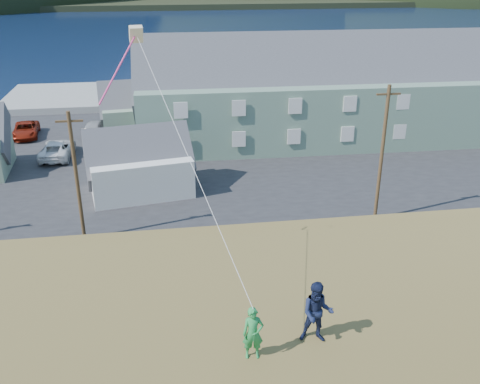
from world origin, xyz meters
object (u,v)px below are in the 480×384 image
object	(u,v)px
wharf	(111,96)
lodge	(322,92)
shed_white	(139,163)
kite_flyer_navy	(317,313)
shed_palegreen_far	(149,109)
kite_flyer_green	(253,333)

from	to	relation	value
wharf	lodge	xyz separation A→B (m)	(22.03, -20.29, 4.43)
wharf	shed_white	size ratio (longest dim) A/B	3.00
wharf	kite_flyer_navy	xyz separation A→B (m)	(10.22, -58.83, 7.65)
shed_palegreen_far	wharf	bearing A→B (deg)	101.65
lodge	kite_flyer_navy	xyz separation A→B (m)	(-11.81, -38.54, 3.22)
shed_white	kite_flyer_green	size ratio (longest dim) A/B	5.83
shed_white	kite_flyer_green	distance (m)	28.84
wharf	kite_flyer_green	bearing A→B (deg)	-81.91
lodge	kite_flyer_green	distance (m)	41.36
kite_flyer_green	lodge	bearing A→B (deg)	74.96
wharf	kite_flyer_navy	distance (m)	60.20
wharf	lodge	distance (m)	30.27
shed_white	wharf	bearing A→B (deg)	88.45
wharf	shed_palegreen_far	size ratio (longest dim) A/B	2.46
kite_flyer_navy	wharf	bearing A→B (deg)	112.60
shed_palegreen_far	kite_flyer_green	distance (m)	44.24
lodge	shed_white	bearing A→B (deg)	-147.14
wharf	kite_flyer_navy	size ratio (longest dim) A/B	14.50
kite_flyer_green	shed_palegreen_far	bearing A→B (deg)	98.51
lodge	kite_flyer_green	bearing A→B (deg)	-108.29
lodge	shed_palegreen_far	bearing A→B (deg)	164.96
shed_palegreen_far	lodge	bearing A→B (deg)	-22.75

